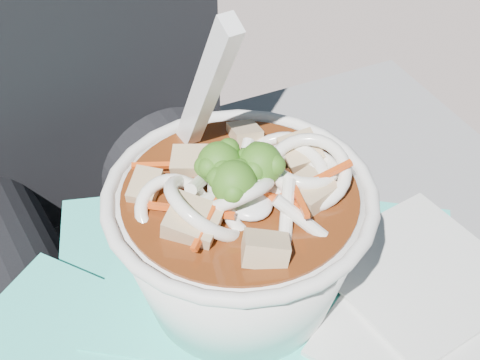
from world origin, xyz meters
TOP-DOWN VIEW (x-y plane):
  - person_body at (0.00, 0.09)m, footprint 0.34×0.94m
  - plastic_bag at (0.03, -0.05)m, footprint 0.42×0.36m
  - napkins at (0.15, -0.10)m, footprint 0.18×0.19m
  - udon_bowl at (0.05, -0.01)m, footprint 0.21×0.21m

SIDE VIEW (x-z plane):
  - person_body at x=0.00m, z-range 0.05..1.03m
  - plastic_bag at x=0.03m, z-range 0.58..0.60m
  - napkins at x=0.15m, z-range 0.60..0.60m
  - udon_bowl at x=0.05m, z-range 0.55..0.76m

